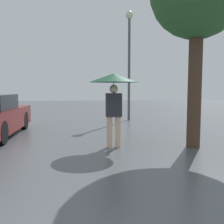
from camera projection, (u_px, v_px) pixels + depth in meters
name	position (u px, v px, depth m)	size (l,w,h in m)	color
pedestrian	(114.00, 86.00, 6.00)	(1.20, 1.20, 1.80)	beige
street_lamp	(129.00, 48.00, 11.25)	(0.34, 0.34, 4.90)	#515456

